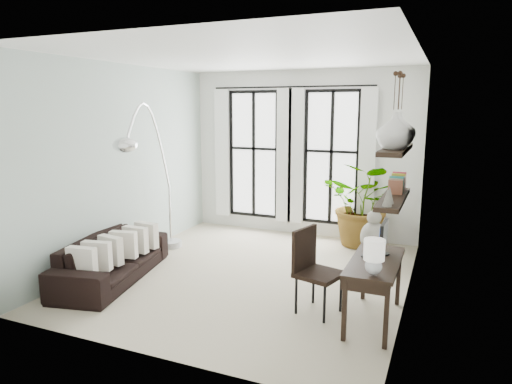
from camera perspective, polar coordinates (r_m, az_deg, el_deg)
The scene contains 16 objects.
floor at distance 7.04m, azimuth -0.69°, elevation -10.28°, with size 5.00×5.00×0.00m, color #BDB396.
ceiling at distance 6.61m, azimuth -0.76°, elevation 16.62°, with size 5.00×5.00×0.00m, color white.
wall_left at distance 7.81m, azimuth -16.05°, elevation 3.52°, with size 5.00×5.00×0.00m, color #A8BBB2.
wall_right at distance 6.10m, azimuth 19.03°, elevation 1.46°, with size 5.00×5.00×0.00m, color white.
wall_back at distance 8.96m, azimuth 5.73°, elevation 4.74°, with size 4.50×4.50×0.00m, color white.
windows at distance 8.96m, azimuth 4.36°, elevation 4.51°, with size 3.26×0.13×2.65m.
wall_shelves at distance 5.30m, azimuth 16.96°, elevation 1.67°, with size 0.25×1.30×0.60m.
sofa at distance 7.09m, azimuth -17.49°, elevation -7.90°, with size 2.18×0.85×0.64m, color black.
throw_pillows at distance 6.97m, azimuth -16.95°, elevation -6.61°, with size 0.40×1.52×0.40m.
plant at distance 8.46m, azimuth 13.44°, elevation -1.52°, with size 1.39×1.21×1.55m, color #2D7228.
desk at distance 5.48m, azimuth 14.56°, elevation -8.87°, with size 0.55×1.29×1.15m.
desk_chair at distance 5.71m, azimuth 7.09°, elevation -9.02°, with size 0.61×0.61×1.05m.
arc_lamp at distance 7.36m, azimuth -13.31°, elevation 6.35°, with size 0.77×1.99×2.58m.
buddha at distance 7.78m, azimuth 14.44°, elevation -5.79°, with size 0.47×0.47×0.85m.
vase_a at distance 4.96m, azimuth 16.93°, elevation 7.35°, with size 0.37×0.37×0.38m, color white.
vase_b at distance 5.36m, azimuth 17.40°, elevation 7.53°, with size 0.37×0.37×0.38m, color white.
Camera 1 is at (2.64, -6.02, 2.51)m, focal length 32.00 mm.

